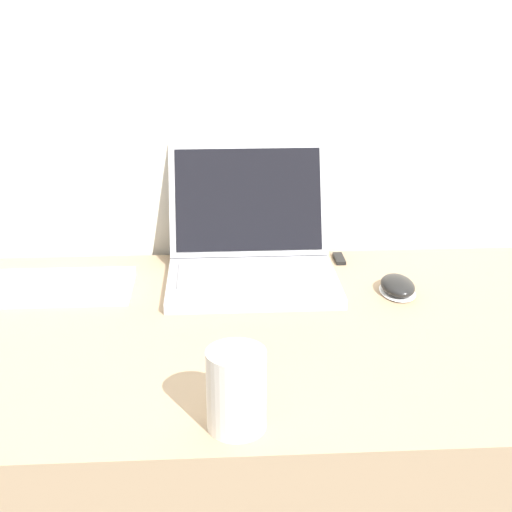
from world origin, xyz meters
TOP-DOWN VIEW (x-y plane):
  - desk at (0.00, 0.36)m, footprint 1.41×0.73m
  - laptop at (0.07, 0.60)m, footprint 0.34×0.33m
  - drink_cup at (0.02, 0.07)m, footprint 0.08×0.08m
  - computer_mouse at (0.35, 0.49)m, footprint 0.07×0.10m
  - external_keyboard at (-0.35, 0.54)m, footprint 0.37×0.15m
  - usb_stick at (0.27, 0.67)m, footprint 0.02×0.06m

SIDE VIEW (x-z plane):
  - desk at x=0.00m, z-range 0.00..0.70m
  - usb_stick at x=0.27m, z-range 0.70..0.71m
  - external_keyboard at x=-0.35m, z-range 0.70..0.72m
  - computer_mouse at x=0.35m, z-range 0.70..0.73m
  - laptop at x=0.07m, z-range 0.64..0.88m
  - drink_cup at x=0.02m, z-range 0.71..0.82m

